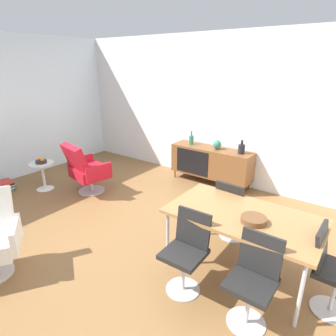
{
  "coord_description": "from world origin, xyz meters",
  "views": [
    {
      "loc": [
        2.7,
        -2.45,
        2.26
      ],
      "look_at": [
        0.43,
        0.63,
        0.85
      ],
      "focal_mm": 30.6,
      "sensor_mm": 36.0,
      "label": 1
    }
  ],
  "objects": [
    {
      "name": "dining_table",
      "position": [
        1.75,
        0.2,
        0.7
      ],
      "size": [
        1.6,
        0.9,
        0.74
      ],
      "color": "olive",
      "rests_on": "ground_plane"
    },
    {
      "name": "dining_chair_front_left",
      "position": [
        1.4,
        -0.36,
        0.47
      ],
      "size": [
        0.41,
        0.43,
        0.86
      ],
      "color": "black",
      "rests_on": "ground_plane"
    },
    {
      "name": "magazine_stack",
      "position": [
        -2.65,
        -0.37,
        0.1
      ],
      "size": [
        0.34,
        0.4,
        0.19
      ],
      "color": "#3F7F4C",
      "rests_on": "ground_plane"
    },
    {
      "name": "vase_cobalt",
      "position": [
        0.84,
        2.3,
        0.81
      ],
      "size": [
        0.12,
        0.12,
        0.25
      ],
      "color": "black",
      "rests_on": "sideboard"
    },
    {
      "name": "sideboard",
      "position": [
        0.25,
        2.3,
        0.44
      ],
      "size": [
        1.6,
        0.45,
        0.72
      ],
      "color": "brown",
      "rests_on": "ground_plane"
    },
    {
      "name": "wooden_bowl_on_table",
      "position": [
        1.9,
        0.1,
        0.77
      ],
      "size": [
        0.26,
        0.26,
        0.06
      ],
      "primitive_type": "cylinder",
      "color": "brown",
      "rests_on": "dining_table"
    },
    {
      "name": "vase_ceramic_small",
      "position": [
        0.36,
        2.3,
        0.81
      ],
      "size": [
        0.15,
        0.15,
        0.18
      ],
      "color": "#337266",
      "rests_on": "sideboard"
    },
    {
      "name": "vase_sculptural_dark",
      "position": [
        -0.22,
        2.3,
        0.82
      ],
      "size": [
        0.09,
        0.09,
        0.27
      ],
      "color": "#337266",
      "rests_on": "sideboard"
    },
    {
      "name": "dining_chair_front_right",
      "position": [
        2.1,
        -0.36,
        0.47
      ],
      "size": [
        0.4,
        0.43,
        0.86
      ],
      "color": "black",
      "rests_on": "ground_plane"
    },
    {
      "name": "side_table_round",
      "position": [
        -2.15,
        0.18,
        0.32
      ],
      "size": [
        0.44,
        0.44,
        0.52
      ],
      "color": "white",
      "rests_on": "ground_plane"
    },
    {
      "name": "ground_plane",
      "position": [
        0.0,
        0.0,
        0.0
      ],
      "size": [
        8.32,
        8.32,
        0.0
      ],
      "primitive_type": "plane",
      "color": "brown"
    },
    {
      "name": "wall_back",
      "position": [
        0.0,
        2.6,
        1.4
      ],
      "size": [
        6.8,
        0.12,
        2.8
      ],
      "primitive_type": "cube",
      "color": "white",
      "rests_on": "ground_plane"
    },
    {
      "name": "fruit_bowl",
      "position": [
        -2.15,
        0.18,
        0.56
      ],
      "size": [
        0.2,
        0.2,
        0.11
      ],
      "color": "#262628",
      "rests_on": "side_table_round"
    },
    {
      "name": "dining_chair_far_end",
      "position": [
        2.64,
        0.2,
        0.47
      ],
      "size": [
        0.44,
        0.41,
        0.86
      ],
      "color": "black",
      "rests_on": "ground_plane"
    },
    {
      "name": "lounge_chair_red",
      "position": [
        -1.36,
        0.57,
        0.47
      ],
      "size": [
        0.8,
        0.76,
        0.95
      ],
      "color": "red",
      "rests_on": "ground_plane"
    },
    {
      "name": "dining_chair_back_left",
      "position": [
        1.4,
        0.76,
        0.47
      ],
      "size": [
        0.42,
        0.45,
        0.86
      ],
      "color": "black",
      "rests_on": "ground_plane"
    }
  ]
}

